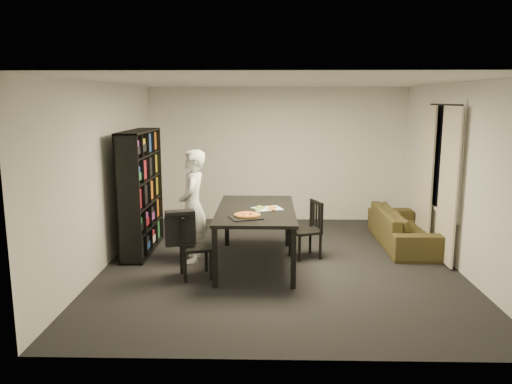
{
  "coord_description": "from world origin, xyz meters",
  "views": [
    {
      "loc": [
        -0.18,
        -6.99,
        2.36
      ],
      "look_at": [
        -0.35,
        0.07,
        1.05
      ],
      "focal_mm": 35.0,
      "sensor_mm": 36.0,
      "label": 1
    }
  ],
  "objects_px": {
    "chair_left": "(189,242)",
    "pepperoni_pizza": "(247,215)",
    "baking_tray": "(246,218)",
    "bookshelf": "(141,192)",
    "chair_right": "(310,225)",
    "dining_table": "(256,214)",
    "person": "(193,206)",
    "sofa": "(404,227)"
  },
  "relations": [
    {
      "from": "person",
      "to": "baking_tray",
      "type": "height_order",
      "value": "person"
    },
    {
      "from": "bookshelf",
      "to": "chair_left",
      "type": "bearing_deg",
      "value": -52.13
    },
    {
      "from": "pepperoni_pizza",
      "to": "sofa",
      "type": "height_order",
      "value": "pepperoni_pizza"
    },
    {
      "from": "bookshelf",
      "to": "chair_left",
      "type": "relative_size",
      "value": 2.2
    },
    {
      "from": "chair_left",
      "to": "dining_table",
      "type": "bearing_deg",
      "value": -74.03
    },
    {
      "from": "chair_left",
      "to": "pepperoni_pizza",
      "type": "bearing_deg",
      "value": -102.33
    },
    {
      "from": "bookshelf",
      "to": "pepperoni_pizza",
      "type": "relative_size",
      "value": 5.43
    },
    {
      "from": "chair_left",
      "to": "person",
      "type": "height_order",
      "value": "person"
    },
    {
      "from": "baking_tray",
      "to": "pepperoni_pizza",
      "type": "bearing_deg",
      "value": 72.31
    },
    {
      "from": "bookshelf",
      "to": "baking_tray",
      "type": "xyz_separation_m",
      "value": [
        1.69,
        -1.2,
        -0.12
      ]
    },
    {
      "from": "dining_table",
      "to": "chair_right",
      "type": "xyz_separation_m",
      "value": [
        0.81,
        0.36,
        -0.26
      ]
    },
    {
      "from": "sofa",
      "to": "bookshelf",
      "type": "bearing_deg",
      "value": 95.54
    },
    {
      "from": "pepperoni_pizza",
      "to": "sofa",
      "type": "relative_size",
      "value": 0.17
    },
    {
      "from": "chair_left",
      "to": "baking_tray",
      "type": "bearing_deg",
      "value": -107.25
    },
    {
      "from": "bookshelf",
      "to": "chair_right",
      "type": "bearing_deg",
      "value": -5.75
    },
    {
      "from": "dining_table",
      "to": "baking_tray",
      "type": "distance_m",
      "value": 0.59
    },
    {
      "from": "dining_table",
      "to": "pepperoni_pizza",
      "type": "bearing_deg",
      "value": -101.18
    },
    {
      "from": "dining_table",
      "to": "baking_tray",
      "type": "bearing_deg",
      "value": -101.96
    },
    {
      "from": "person",
      "to": "sofa",
      "type": "distance_m",
      "value": 3.49
    },
    {
      "from": "bookshelf",
      "to": "chair_left",
      "type": "distance_m",
      "value": 1.6
    },
    {
      "from": "chair_right",
      "to": "baking_tray",
      "type": "relative_size",
      "value": 2.16
    },
    {
      "from": "bookshelf",
      "to": "dining_table",
      "type": "height_order",
      "value": "bookshelf"
    },
    {
      "from": "bookshelf",
      "to": "chair_right",
      "type": "xyz_separation_m",
      "value": [
        2.62,
        -0.26,
        -0.46
      ]
    },
    {
      "from": "pepperoni_pizza",
      "to": "sofa",
      "type": "distance_m",
      "value": 3.0
    },
    {
      "from": "sofa",
      "to": "dining_table",
      "type": "bearing_deg",
      "value": 113.25
    },
    {
      "from": "baking_tray",
      "to": "person",
      "type": "bearing_deg",
      "value": 137.86
    },
    {
      "from": "chair_right",
      "to": "dining_table",
      "type": "bearing_deg",
      "value": -87.43
    },
    {
      "from": "chair_right",
      "to": "person",
      "type": "xyz_separation_m",
      "value": [
        -1.74,
        -0.21,
        0.33
      ]
    },
    {
      "from": "dining_table",
      "to": "baking_tray",
      "type": "xyz_separation_m",
      "value": [
        -0.12,
        -0.57,
        0.08
      ]
    },
    {
      "from": "pepperoni_pizza",
      "to": "chair_left",
      "type": "bearing_deg",
      "value": -174.7
    },
    {
      "from": "dining_table",
      "to": "person",
      "type": "height_order",
      "value": "person"
    },
    {
      "from": "pepperoni_pizza",
      "to": "chair_right",
      "type": "bearing_deg",
      "value": 43.6
    },
    {
      "from": "chair_right",
      "to": "pepperoni_pizza",
      "type": "distance_m",
      "value": 1.31
    },
    {
      "from": "person",
      "to": "pepperoni_pizza",
      "type": "distance_m",
      "value": 1.06
    },
    {
      "from": "chair_right",
      "to": "baking_tray",
      "type": "height_order",
      "value": "chair_right"
    },
    {
      "from": "dining_table",
      "to": "sofa",
      "type": "bearing_deg",
      "value": 23.25
    },
    {
      "from": "chair_left",
      "to": "pepperoni_pizza",
      "type": "distance_m",
      "value": 0.85
    },
    {
      "from": "chair_right",
      "to": "pepperoni_pizza",
      "type": "bearing_deg",
      "value": -67.87
    },
    {
      "from": "chair_left",
      "to": "sofa",
      "type": "distance_m",
      "value": 3.66
    },
    {
      "from": "person",
      "to": "baking_tray",
      "type": "bearing_deg",
      "value": 45.97
    },
    {
      "from": "chair_left",
      "to": "chair_right",
      "type": "height_order",
      "value": "chair_right"
    },
    {
      "from": "dining_table",
      "to": "sofa",
      "type": "height_order",
      "value": "dining_table"
    }
  ]
}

